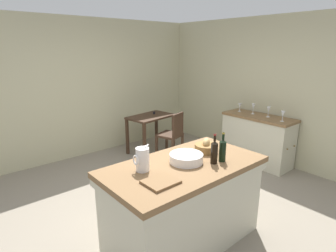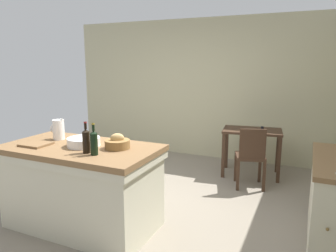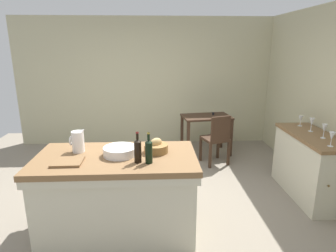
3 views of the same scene
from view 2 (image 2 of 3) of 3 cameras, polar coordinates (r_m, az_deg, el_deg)
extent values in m
plane|color=gray|center=(4.12, -6.49, -14.42)|extent=(6.76, 6.76, 0.00)
cube|color=#B7B28E|center=(6.11, 5.89, 6.68)|extent=(5.32, 0.12, 2.60)
cube|color=brown|center=(3.50, -15.60, -3.97)|extent=(1.68, 0.91, 0.06)
cube|color=beige|center=(3.52, -15.54, -5.07)|extent=(1.66, 0.89, 0.08)
cube|color=beige|center=(3.65, -15.22, -10.93)|extent=(1.60, 0.83, 0.86)
sphere|color=brown|center=(2.98, 26.83, -16.31)|extent=(0.03, 0.03, 0.03)
cube|color=#3D281C|center=(5.18, 14.96, -0.83)|extent=(0.97, 0.68, 0.04)
cube|color=#3D281C|center=(5.06, 9.94, -5.27)|extent=(0.06, 0.06, 0.71)
cube|color=#3D281C|center=(5.04, 19.40, -5.81)|extent=(0.06, 0.06, 0.71)
cube|color=#3D281C|center=(5.53, 10.53, -3.87)|extent=(0.06, 0.06, 0.71)
cube|color=#3D281C|center=(5.51, 19.16, -4.36)|extent=(0.06, 0.06, 0.71)
cylinder|color=black|center=(5.22, 16.64, -0.35)|extent=(0.04, 0.04, 0.05)
cube|color=#3D281C|center=(4.75, 14.58, -5.31)|extent=(0.50, 0.50, 0.04)
cube|color=#3D281C|center=(4.52, 15.02, -3.14)|extent=(0.35, 0.14, 0.42)
cube|color=#3D281C|center=(5.02, 16.22, -7.36)|extent=(0.05, 0.05, 0.43)
cube|color=#3D281C|center=(4.97, 12.10, -7.33)|extent=(0.05, 0.05, 0.43)
cube|color=#3D281C|center=(4.69, 16.93, -8.75)|extent=(0.05, 0.05, 0.43)
cube|color=#3D281C|center=(4.64, 12.50, -8.74)|extent=(0.05, 0.05, 0.43)
cylinder|color=white|center=(3.85, -19.14, -0.62)|extent=(0.13, 0.13, 0.23)
cone|color=white|center=(3.78, -18.62, 1.16)|extent=(0.07, 0.04, 0.06)
torus|color=white|center=(3.90, -19.96, -0.35)|extent=(0.02, 0.10, 0.10)
cylinder|color=white|center=(3.47, -14.96, -2.79)|extent=(0.35, 0.35, 0.09)
cylinder|color=olive|center=(3.30, -9.12, -3.26)|extent=(0.26, 0.26, 0.09)
ellipsoid|color=tan|center=(3.29, -9.16, -2.16)|extent=(0.16, 0.14, 0.10)
cube|color=brown|center=(3.68, -22.72, -3.05)|extent=(0.29, 0.25, 0.02)
cylinder|color=black|center=(3.10, -13.21, -3.22)|extent=(0.07, 0.07, 0.21)
cone|color=black|center=(3.08, -13.30, -1.09)|extent=(0.07, 0.07, 0.02)
cylinder|color=black|center=(3.07, -13.35, -0.19)|extent=(0.03, 0.03, 0.07)
cylinder|color=#B29933|center=(3.06, -13.37, 0.39)|extent=(0.03, 0.03, 0.01)
cylinder|color=black|center=(3.18, -14.54, -2.90)|extent=(0.07, 0.07, 0.21)
cone|color=black|center=(3.16, -14.65, -0.81)|extent=(0.07, 0.07, 0.03)
cylinder|color=black|center=(3.15, -14.69, 0.08)|extent=(0.03, 0.03, 0.08)
cylinder|color=maroon|center=(3.14, -14.72, 0.65)|extent=(0.03, 0.03, 0.01)
camera|label=1|loc=(4.10, -57.16, 10.15)|focal=29.79mm
camera|label=3|loc=(1.83, -75.52, 10.40)|focal=30.77mm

